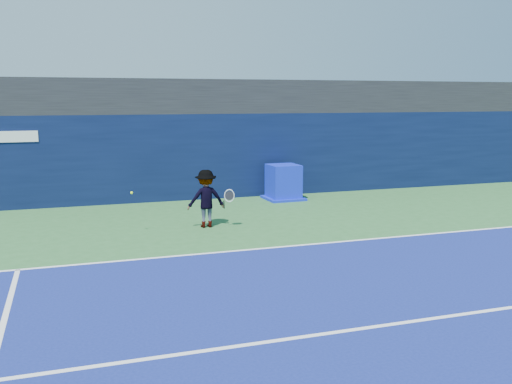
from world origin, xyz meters
TOP-DOWN VIEW (x-y plane):
  - ground at (0.00, 0.00)m, footprint 80.00×80.00m
  - baseline at (0.00, 3.00)m, footprint 24.00×0.10m
  - service_line at (0.00, -2.00)m, footprint 24.00×0.10m
  - stadium_band at (0.00, 11.50)m, footprint 36.00×3.00m
  - back_wall_assembly at (-0.00, 10.50)m, footprint 36.00×1.03m
  - equipment_cart at (3.31, 9.15)m, footprint 1.33×1.33m
  - tennis_player at (-0.32, 5.72)m, footprint 1.26×0.68m
  - tennis_ball at (-2.35, 5.48)m, footprint 0.07×0.07m

SIDE VIEW (x-z plane):
  - ground at x=0.00m, z-range 0.00..0.00m
  - baseline at x=0.00m, z-range 0.01..0.01m
  - service_line at x=0.00m, z-range 0.01..0.01m
  - equipment_cart at x=3.31m, z-range -0.05..1.18m
  - tennis_player at x=-0.32m, z-range 0.00..1.60m
  - tennis_ball at x=-2.35m, z-range 1.07..1.15m
  - back_wall_assembly at x=0.00m, z-range 0.00..3.00m
  - stadium_band at x=0.00m, z-range 3.00..4.20m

